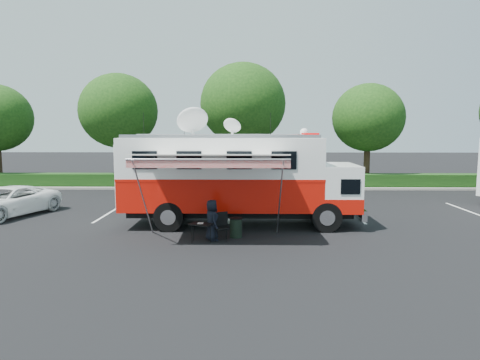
% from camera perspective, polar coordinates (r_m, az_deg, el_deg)
% --- Properties ---
extents(ground_plane, '(120.00, 120.00, 0.00)m').
position_cam_1_polar(ground_plane, '(18.55, -0.03, -6.02)').
color(ground_plane, black).
rests_on(ground_plane, ground).
extents(back_border, '(60.00, 6.14, 8.87)m').
position_cam_1_polar(back_border, '(31.02, 2.52, 8.39)').
color(back_border, '#9E998E').
rests_on(back_border, ground_plane).
extents(stall_lines, '(24.12, 5.50, 0.01)m').
position_cam_1_polar(stall_lines, '(21.50, -1.22, -4.24)').
color(stall_lines, silver).
rests_on(stall_lines, ground_plane).
extents(command_truck, '(10.03, 2.76, 4.82)m').
position_cam_1_polar(command_truck, '(18.21, -0.30, 0.33)').
color(command_truck, black).
rests_on(command_truck, ground_plane).
extents(awning, '(5.48, 2.82, 3.30)m').
position_cam_1_polar(awning, '(15.31, -3.91, 3.02)').
color(awning, white).
rests_on(awning, ground_plane).
extents(white_suv, '(3.81, 5.49, 1.39)m').
position_cam_1_polar(white_suv, '(23.23, -28.44, -4.24)').
color(white_suv, white).
rests_on(white_suv, ground_plane).
extents(person, '(0.73, 0.87, 1.53)m').
position_cam_1_polar(person, '(16.08, -3.76, -8.03)').
color(person, black).
rests_on(person, ground_plane).
extents(folding_table, '(0.97, 0.84, 0.69)m').
position_cam_1_polar(folding_table, '(15.73, -5.15, -5.97)').
color(folding_table, black).
rests_on(folding_table, ground_plane).
extents(folding_chair, '(0.65, 0.69, 1.03)m').
position_cam_1_polar(folding_chair, '(16.00, -2.52, -5.84)').
color(folding_chair, black).
rests_on(folding_chair, ground_plane).
extents(trash_bin, '(0.50, 0.50, 0.75)m').
position_cam_1_polar(trash_bin, '(16.43, -0.54, -6.34)').
color(trash_bin, black).
rests_on(trash_bin, ground_plane).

